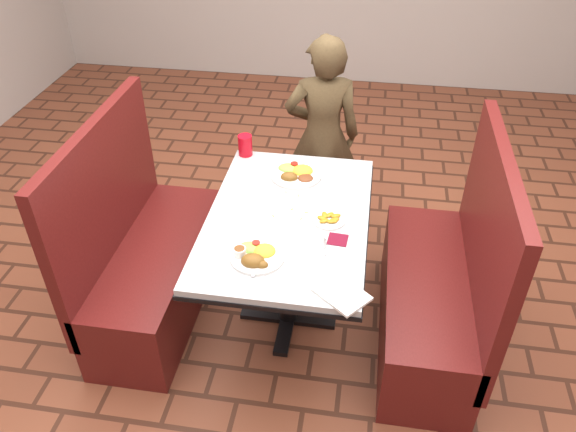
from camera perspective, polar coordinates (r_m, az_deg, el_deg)
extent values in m
plane|color=brown|center=(3.31, 0.00, -10.44)|extent=(7.00, 7.00, 0.00)
cube|color=silver|center=(2.82, 0.00, -0.28)|extent=(0.80, 1.20, 0.03)
cube|color=black|center=(2.84, 0.00, -0.73)|extent=(0.81, 1.21, 0.02)
cylinder|color=black|center=(3.06, 0.00, -5.89)|extent=(0.10, 0.10, 0.69)
cube|color=black|center=(3.30, 0.00, -10.27)|extent=(0.55, 0.08, 0.03)
cube|color=black|center=(3.30, 0.00, -10.27)|extent=(0.08, 0.55, 0.03)
cube|color=maroon|center=(3.32, -12.96, -6.05)|extent=(0.45, 1.20, 0.45)
cube|color=maroon|center=(3.11, -17.92, 0.94)|extent=(0.06, 1.20, 0.95)
cube|color=maroon|center=(3.16, 13.73, -8.94)|extent=(0.45, 1.20, 0.45)
cube|color=maroon|center=(2.89, 19.41, -2.60)|extent=(0.06, 1.20, 0.95)
imported|color=brown|center=(3.67, 3.49, 8.06)|extent=(0.54, 0.40, 1.34)
cylinder|color=white|center=(2.56, -3.14, -4.12)|extent=(0.25, 0.25, 0.01)
ellipsoid|color=yellow|center=(2.56, -2.40, -3.20)|extent=(0.10, 0.10, 0.05)
ellipsoid|color=#93D254|center=(2.59, -3.96, -2.95)|extent=(0.10, 0.08, 0.03)
cylinder|color=red|center=(2.60, -3.27, -2.71)|extent=(0.04, 0.04, 0.01)
ellipsoid|color=brown|center=(2.50, -3.61, -4.18)|extent=(0.11, 0.08, 0.06)
ellipsoid|color=brown|center=(2.49, -2.72, -4.70)|extent=(0.06, 0.04, 0.04)
cylinder|color=white|center=(2.55, -4.94, -3.62)|extent=(0.06, 0.06, 0.04)
cylinder|color=#623312|center=(2.54, -4.96, -3.32)|extent=(0.05, 0.05, 0.00)
cylinder|color=white|center=(3.11, 0.83, 4.17)|extent=(0.28, 0.28, 0.02)
ellipsoid|color=yellow|center=(3.12, 1.50, 5.01)|extent=(0.11, 0.11, 0.05)
ellipsoid|color=#93D254|center=(3.14, 0.03, 5.16)|extent=(0.11, 0.09, 0.04)
cylinder|color=red|center=(3.16, 0.65, 5.35)|extent=(0.04, 0.04, 0.01)
ellipsoid|color=brown|center=(3.06, 1.80, 4.08)|extent=(0.08, 0.08, 0.03)
ellipsoid|color=brown|center=(3.05, 0.13, 4.32)|extent=(0.09, 0.07, 0.06)
cylinder|color=white|center=(2.78, 4.18, -0.40)|extent=(0.17, 0.17, 0.01)
cube|color=maroon|center=(2.67, 5.07, -2.40)|extent=(0.10, 0.10, 0.00)
cube|color=silver|center=(2.62, 3.81, -3.14)|extent=(0.03, 0.12, 0.00)
cylinder|color=red|center=(3.29, -4.37, 7.18)|extent=(0.08, 0.08, 0.12)
cube|color=white|center=(2.39, 5.50, -7.91)|extent=(0.26, 0.26, 0.01)
cube|color=silver|center=(2.53, -3.60, -4.74)|extent=(0.05, 0.18, 0.00)
cube|color=silver|center=(2.53, -3.09, -4.61)|extent=(0.07, 0.14, 0.00)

